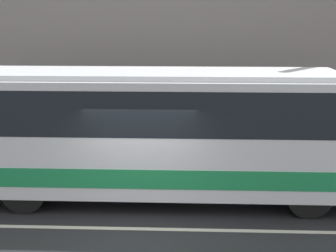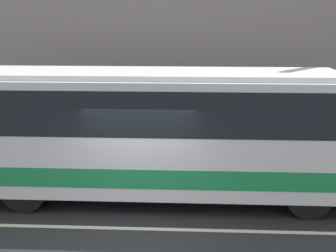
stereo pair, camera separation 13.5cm
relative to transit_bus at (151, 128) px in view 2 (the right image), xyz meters
The scene contains 6 objects.
ground_plane 2.59m from the transit_bus, 94.64° to the right, with size 60.00×60.00×0.00m, color #262628.
sidewalk 4.07m from the transit_bus, 92.35° to the left, with size 60.00×3.06×0.12m.
building_facade 6.13m from the transit_bus, 91.61° to the left, with size 60.00×0.35×9.93m.
lane_stripe 2.58m from the transit_bus, 94.64° to the right, with size 54.00×0.14×0.01m.
transit_bus is the anchor object (origin of this frame).
pedestrian_waiting 4.78m from the transit_bus, 132.31° to the left, with size 0.36×0.36×1.78m.
Camera 2 is at (1.18, -9.22, 4.47)m, focal length 50.00 mm.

